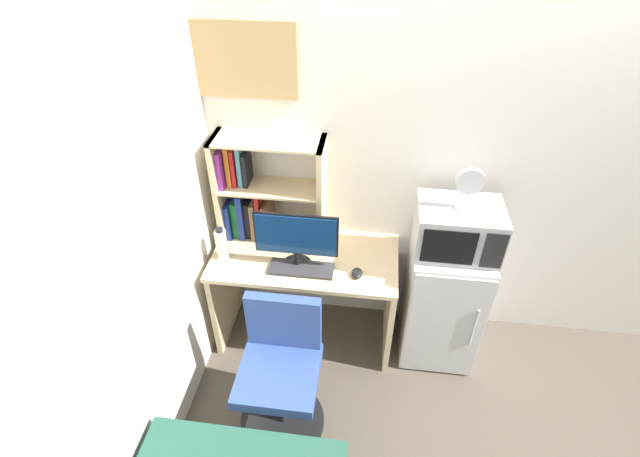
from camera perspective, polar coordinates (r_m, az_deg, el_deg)
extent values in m
cube|color=silver|center=(3.01, 25.80, 6.81)|extent=(6.40, 0.04, 2.60)
cube|color=silver|center=(1.92, -29.47, -13.83)|extent=(0.04, 4.40, 2.60)
cube|color=beige|center=(2.94, -1.86, -3.60)|extent=(1.17, 0.59, 0.03)
cube|color=beige|center=(3.31, -11.57, -7.50)|extent=(0.04, 0.53, 0.71)
cube|color=beige|center=(3.17, 8.58, -9.46)|extent=(0.04, 0.53, 0.71)
cube|color=beige|center=(2.97, -12.07, 4.90)|extent=(0.03, 0.25, 0.71)
cube|color=beige|center=(2.84, 0.20, 4.11)|extent=(0.03, 0.25, 0.71)
cube|color=beige|center=(2.72, -6.56, 10.73)|extent=(0.67, 0.25, 0.01)
cube|color=beige|center=(2.87, -6.12, 5.05)|extent=(0.60, 0.25, 0.01)
cube|color=navy|center=(3.10, -10.88, 1.47)|extent=(0.03, 0.20, 0.25)
cube|color=#197233|center=(3.09, -10.11, 1.62)|extent=(0.04, 0.16, 0.27)
cube|color=navy|center=(3.06, -9.42, 1.98)|extent=(0.04, 0.18, 0.33)
cube|color=black|center=(3.07, -8.65, 1.55)|extent=(0.03, 0.16, 0.27)
cube|color=brown|center=(3.06, -7.95, 1.41)|extent=(0.03, 0.17, 0.26)
cube|color=#B21E1E|center=(3.03, -7.32, 1.96)|extent=(0.03, 0.17, 0.34)
cube|color=brown|center=(3.05, -6.66, 1.24)|extent=(0.03, 0.16, 0.25)
cube|color=brown|center=(3.03, -6.15, 1.14)|extent=(0.02, 0.21, 0.26)
cube|color=purple|center=(2.89, -11.79, 7.67)|extent=(0.03, 0.21, 0.24)
cube|color=orange|center=(2.89, -10.95, 7.90)|extent=(0.03, 0.16, 0.26)
cube|color=#B21E1E|center=(2.88, -10.31, 7.78)|extent=(0.02, 0.16, 0.25)
cube|color=teal|center=(2.87, -9.64, 7.91)|extent=(0.03, 0.14, 0.26)
cube|color=black|center=(2.87, -8.97, 7.47)|extent=(0.02, 0.15, 0.22)
cylinder|color=black|center=(2.86, -2.84, -4.47)|extent=(0.19, 0.19, 0.02)
cylinder|color=black|center=(2.82, -2.87, -3.64)|extent=(0.04, 0.04, 0.09)
cube|color=black|center=(2.71, -2.97, -0.74)|extent=(0.50, 0.01, 0.29)
cube|color=navy|center=(2.71, -2.99, -0.80)|extent=(0.48, 0.02, 0.26)
cube|color=#333338|center=(2.83, -2.30, -4.97)|extent=(0.39, 0.14, 0.02)
ellipsoid|color=black|center=(2.79, 4.57, -5.50)|extent=(0.07, 0.09, 0.04)
cylinder|color=silver|center=(2.92, -11.99, -1.95)|extent=(0.08, 0.08, 0.20)
cylinder|color=black|center=(2.85, -12.28, -0.20)|extent=(0.04, 0.04, 0.02)
cube|color=silver|center=(3.16, 14.73, -8.50)|extent=(0.47, 0.48, 0.88)
cube|color=silver|center=(3.00, 15.08, -11.83)|extent=(0.45, 0.01, 0.85)
cylinder|color=#B2B2B7|center=(2.99, 18.41, -11.56)|extent=(0.01, 0.01, 0.31)
cube|color=#ADADB2|center=(2.78, 16.59, -0.01)|extent=(0.48, 0.36, 0.29)
cube|color=black|center=(2.63, 15.55, -2.28)|extent=(0.29, 0.01, 0.22)
cube|color=black|center=(2.68, 20.63, -2.64)|extent=(0.12, 0.01, 0.23)
cylinder|color=silver|center=(2.70, 17.30, 2.56)|extent=(0.11, 0.11, 0.01)
cylinder|color=silver|center=(2.67, 17.50, 3.45)|extent=(0.02, 0.02, 0.09)
cylinder|color=silver|center=(2.60, 18.02, 5.55)|extent=(0.15, 0.03, 0.15)
cylinder|color=black|center=(3.04, -4.63, -22.48)|extent=(0.50, 0.50, 0.04)
cylinder|color=black|center=(2.86, -4.85, -20.29)|extent=(0.04, 0.04, 0.43)
cube|color=#334C8C|center=(2.66, -5.13, -17.55)|extent=(0.44, 0.44, 0.07)
cube|color=#334C8C|center=(2.61, -4.50, -11.30)|extent=(0.42, 0.06, 0.36)
cube|color=tan|center=(2.73, -11.44, 19.71)|extent=(0.79, 0.02, 0.41)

